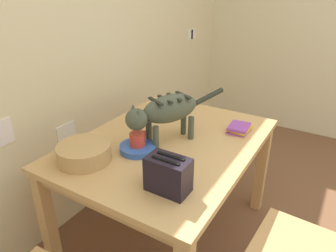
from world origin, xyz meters
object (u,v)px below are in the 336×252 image
book_stack (239,128)px  cat (165,111)px  magazine (169,107)px  dining_table (168,153)px  coffee_mug (138,139)px  wooden_chair_near (309,250)px  saucer_bowl (138,148)px  wicker_basket (84,153)px  toaster (168,175)px

book_stack → cat: bearing=138.8°
magazine → book_stack: size_ratio=1.58×
dining_table → magazine: (0.47, 0.28, 0.09)m
coffee_mug → book_stack: bearing=-37.3°
magazine → wooden_chair_near: bearing=-119.1°
saucer_bowl → wicker_basket: size_ratio=0.73×
saucer_bowl → magazine: (0.66, 0.19, -0.01)m
dining_table → wooden_chair_near: size_ratio=1.42×
book_stack → wicker_basket: wicker_basket is taller
saucer_bowl → wooden_chair_near: 1.02m
saucer_bowl → cat: bearing=-26.3°
magazine → toaster: (-0.89, -0.53, 0.08)m
book_stack → toaster: toaster is taller
cat → wooden_chair_near: 1.02m
saucer_bowl → wicker_basket: 0.30m
coffee_mug → cat: bearing=-26.8°
saucer_bowl → coffee_mug: size_ratio=1.63×
cat → wicker_basket: cat is taller
dining_table → wicker_basket: 0.52m
saucer_bowl → wicker_basket: (-0.23, 0.18, 0.03)m
dining_table → magazine: magazine is taller
book_stack → wicker_basket: 0.98m
cat → saucer_bowl: (-0.17, 0.08, -0.19)m
book_stack → coffee_mug: bearing=142.7°
saucer_bowl → wooden_chair_near: wooden_chair_near is taller
magazine → wooden_chair_near: 1.34m
cat → wooden_chair_near: size_ratio=0.67×
coffee_mug → wooden_chair_near: bearing=-87.1°
cat → wicker_basket: bearing=82.9°
cat → magazine: 0.60m
dining_table → toaster: toaster is taller
coffee_mug → toaster: (-0.23, -0.34, 0.01)m
coffee_mug → wicker_basket: (-0.24, 0.18, -0.02)m
magazine → book_stack: 0.61m
dining_table → toaster: size_ratio=6.57×
toaster → wooden_chair_near: wooden_chair_near is taller
dining_table → wooden_chair_near: (-0.14, -0.88, -0.21)m
wicker_basket → wooden_chair_near: wooden_chair_near is taller
coffee_mug → magazine: size_ratio=0.48×
magazine → wicker_basket: wicker_basket is taller
dining_table → cat: cat is taller
saucer_bowl → magazine: 0.69m
wicker_basket → toaster: size_ratio=1.44×
dining_table → wicker_basket: bearing=147.9°
wicker_basket → toaster: 0.52m
saucer_bowl → book_stack: size_ratio=1.23×
cat → wicker_basket: (-0.40, 0.27, -0.16)m
dining_table → cat: (-0.03, 0.00, 0.29)m
toaster → wooden_chair_near: 0.78m
dining_table → cat: 0.29m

